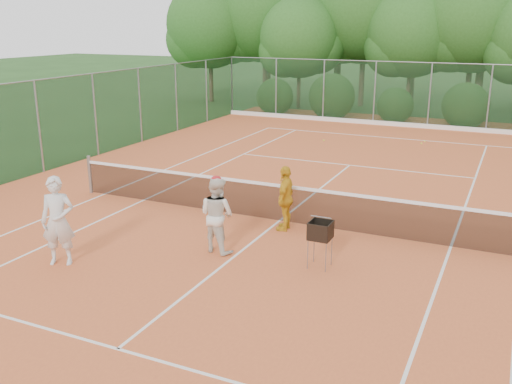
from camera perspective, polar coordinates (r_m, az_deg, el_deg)
ground at (r=14.28m, az=2.32°, el=-3.02°), size 120.00×120.00×0.00m
clay_court at (r=14.28m, az=2.32°, el=-2.98°), size 18.00×36.00×0.02m
tennis_net at (r=14.11m, az=2.34°, el=-0.98°), size 11.97×0.10×1.10m
player_white at (r=12.20m, az=-19.19°, el=-2.76°), size 0.80×0.70×1.85m
player_center_grp at (r=12.21m, az=-3.93°, el=-2.25°), size 0.92×0.79×1.69m
player_yellow at (r=13.49m, az=2.97°, el=-0.61°), size 0.47×0.95×1.57m
ball_hopper at (r=11.48m, az=6.47°, el=-3.92°), size 0.42×0.42×0.97m
stray_ball_a at (r=24.26m, az=16.23°, el=4.69°), size 0.07×0.07×0.07m
stray_ball_b at (r=24.06m, az=6.79°, el=5.15°), size 0.07×0.07×0.07m
stray_ball_c at (r=24.71m, az=16.51°, el=4.88°), size 0.07×0.07×0.07m
court_markings at (r=14.27m, az=2.32°, el=-2.93°), size 11.03×23.83×0.01m
fence_back at (r=28.10m, az=14.36°, el=9.43°), size 18.07×0.07×3.00m
tropical_treeline at (r=32.87m, az=19.19°, el=16.32°), size 32.10×8.49×15.03m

